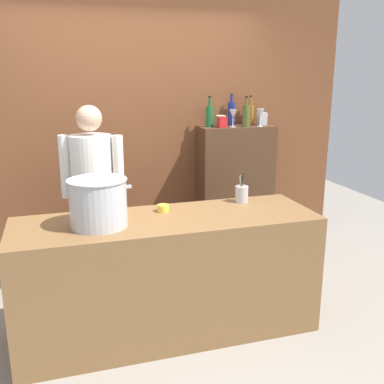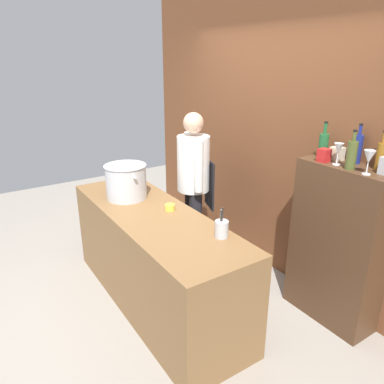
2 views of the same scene
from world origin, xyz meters
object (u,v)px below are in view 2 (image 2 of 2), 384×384
(wine_bottle_cobalt, at_px, (358,148))
(wine_bottle_green, at_px, (323,145))
(wine_bottle_olive, at_px, (352,154))
(spice_tin_red, at_px, (324,155))
(chef, at_px, (194,179))
(wine_bottle_amber, at_px, (381,155))
(butter_jar, at_px, (170,207))
(wine_glass_tall, at_px, (338,149))
(wine_glass_wide, at_px, (369,157))
(spice_tin_cream, at_px, (337,154))
(utensil_crock, at_px, (222,229))
(stockpot_large, at_px, (126,182))

(wine_bottle_cobalt, bearing_deg, wine_bottle_green, -163.59)
(wine_bottle_olive, xyz_separation_m, spice_tin_red, (-0.25, 0.01, -0.06))
(chef, xyz_separation_m, wine_bottle_amber, (1.66, 0.55, 0.54))
(butter_jar, distance_m, wine_bottle_cobalt, 1.61)
(wine_glass_tall, xyz_separation_m, wine_glass_wide, (0.28, -0.03, 0.00))
(wine_bottle_olive, bearing_deg, wine_glass_wide, -5.55)
(chef, xyz_separation_m, wine_glass_tall, (1.40, 0.40, 0.55))
(butter_jar, bearing_deg, wine_bottle_cobalt, 48.80)
(wine_glass_tall, distance_m, wine_glass_wide, 0.28)
(spice_tin_cream, bearing_deg, wine_glass_tall, -53.18)
(wine_bottle_cobalt, relative_size, wine_bottle_green, 1.04)
(wine_bottle_olive, bearing_deg, chef, -166.01)
(butter_jar, xyz_separation_m, spice_tin_red, (0.82, 0.95, 0.52))
(utensil_crock, height_order, spice_tin_cream, spice_tin_cream)
(wine_glass_wide, bearing_deg, butter_jar, -142.61)
(chef, relative_size, wine_bottle_olive, 5.62)
(wine_bottle_olive, bearing_deg, wine_bottle_amber, 54.12)
(utensil_crock, relative_size, wine_glass_tall, 1.44)
(wine_bottle_green, distance_m, spice_tin_red, 0.15)
(spice_tin_cream, bearing_deg, utensil_crock, -100.47)
(butter_jar, relative_size, wine_bottle_green, 0.30)
(wine_bottle_olive, distance_m, wine_glass_tall, 0.13)
(butter_jar, distance_m, spice_tin_red, 1.36)
(chef, xyz_separation_m, wine_bottle_green, (1.19, 0.49, 0.53))
(wine_bottle_cobalt, xyz_separation_m, spice_tin_red, (-0.17, -0.18, -0.07))
(stockpot_large, relative_size, wine_glass_tall, 2.66)
(wine_glass_wide, distance_m, spice_tin_red, 0.40)
(wine_bottle_olive, bearing_deg, spice_tin_red, 177.57)
(wine_bottle_olive, height_order, wine_glass_tall, wine_bottle_olive)
(wine_bottle_amber, relative_size, wine_glass_tall, 1.71)
(utensil_crock, relative_size, spice_tin_red, 2.36)
(butter_jar, relative_size, wine_glass_wide, 0.50)
(spice_tin_red, bearing_deg, wine_bottle_amber, 23.44)
(wine_bottle_olive, bearing_deg, spice_tin_cream, 147.91)
(wine_glass_tall, bearing_deg, wine_bottle_amber, 30.73)
(chef, relative_size, spice_tin_red, 15.85)
(stockpot_large, relative_size, utensil_crock, 1.84)
(wine_glass_wide, xyz_separation_m, spice_tin_red, (-0.39, 0.02, -0.07))
(wine_glass_wide, bearing_deg, chef, -167.63)
(stockpot_large, xyz_separation_m, spice_tin_cream, (1.34, 1.27, 0.38))
(wine_bottle_olive, relative_size, wine_bottle_green, 0.99)
(wine_glass_tall, bearing_deg, wine_bottle_cobalt, 73.34)
(stockpot_large, relative_size, butter_jar, 5.12)
(wine_bottle_cobalt, xyz_separation_m, spice_tin_cream, (-0.14, -0.05, -0.07))
(wine_bottle_amber, xyz_separation_m, wine_bottle_cobalt, (-0.20, 0.02, 0.01))
(butter_jar, relative_size, wine_glass_tall, 0.52)
(spice_tin_cream, bearing_deg, wine_glass_wide, -22.59)
(wine_bottle_cobalt, bearing_deg, wine_glass_wide, -41.91)
(wine_bottle_amber, relative_size, wine_glass_wide, 1.65)
(wine_bottle_green, bearing_deg, butter_jar, -124.71)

